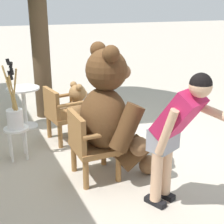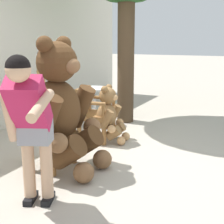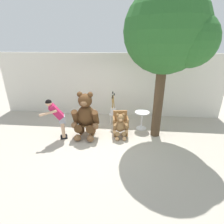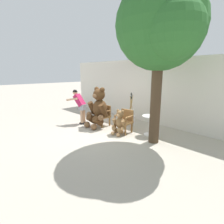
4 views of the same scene
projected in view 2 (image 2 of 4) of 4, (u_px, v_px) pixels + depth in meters
The scene contains 9 objects.
ground_plane at pixel (105, 156), 4.40m from camera, with size 60.00×60.00×0.00m, color #B2A899.
wooden_chair_left at pixel (46, 131), 3.99m from camera, with size 0.56×0.52×0.86m.
wooden_chair_right at pixel (93, 112), 5.07m from camera, with size 0.62×0.59×0.86m.
teddy_bear_large at pixel (62, 107), 3.79m from camera, with size 0.99×0.93×1.65m.
teddy_bear_small at pixel (109, 114), 4.96m from camera, with size 0.56×0.55×0.92m.
person_visitor at pixel (30, 120), 2.84m from camera, with size 0.74×0.68×1.49m.
white_stool at pixel (43, 118), 5.12m from camera, with size 0.34×0.34×0.46m.
brush_bucket at pixel (43, 99), 5.05m from camera, with size 0.22×0.22×0.96m.
round_side_table at pixel (94, 102), 5.98m from camera, with size 0.56×0.56×0.72m.
Camera 2 is at (-3.69, -1.91, 1.60)m, focal length 50.00 mm.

